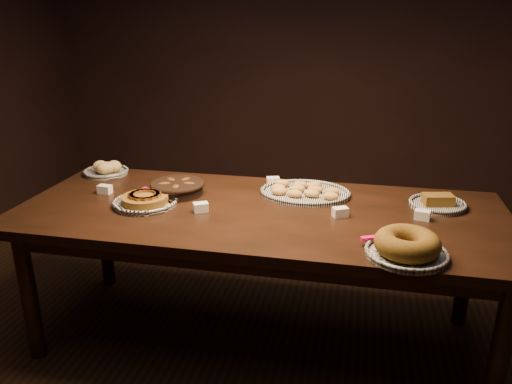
% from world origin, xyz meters
% --- Properties ---
extents(ground, '(5.00, 5.00, 0.00)m').
position_xyz_m(ground, '(0.00, 0.00, 0.00)').
color(ground, black).
rests_on(ground, ground).
extents(buffet_table, '(2.40, 1.00, 0.75)m').
position_xyz_m(buffet_table, '(0.00, 0.00, 0.68)').
color(buffet_table, black).
rests_on(buffet_table, ground).
extents(apple_tart_plate, '(0.32, 0.32, 0.06)m').
position_xyz_m(apple_tart_plate, '(-0.57, -0.06, 0.77)').
color(apple_tart_plate, white).
rests_on(apple_tart_plate, buffet_table).
extents(madeleine_platter, '(0.47, 0.38, 0.05)m').
position_xyz_m(madeleine_platter, '(0.19, 0.25, 0.77)').
color(madeleine_platter, black).
rests_on(madeleine_platter, buffet_table).
extents(bundt_cake_plate, '(0.35, 0.36, 0.10)m').
position_xyz_m(bundt_cake_plate, '(0.67, -0.38, 0.79)').
color(bundt_cake_plate, black).
rests_on(bundt_cake_plate, buffet_table).
extents(croissant_basket, '(0.34, 0.34, 0.07)m').
position_xyz_m(croissant_basket, '(-0.47, 0.13, 0.79)').
color(croissant_basket, black).
rests_on(croissant_basket, buffet_table).
extents(bread_roll_plate, '(0.27, 0.27, 0.08)m').
position_xyz_m(bread_roll_plate, '(-1.01, 0.37, 0.78)').
color(bread_roll_plate, white).
rests_on(bread_roll_plate, buffet_table).
extents(loaf_plate, '(0.28, 0.28, 0.06)m').
position_xyz_m(loaf_plate, '(0.86, 0.22, 0.77)').
color(loaf_plate, black).
rests_on(loaf_plate, buffet_table).
extents(tent_cards, '(1.70, 0.54, 0.04)m').
position_xyz_m(tent_cards, '(0.01, 0.07, 0.77)').
color(tent_cards, white).
rests_on(tent_cards, buffet_table).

